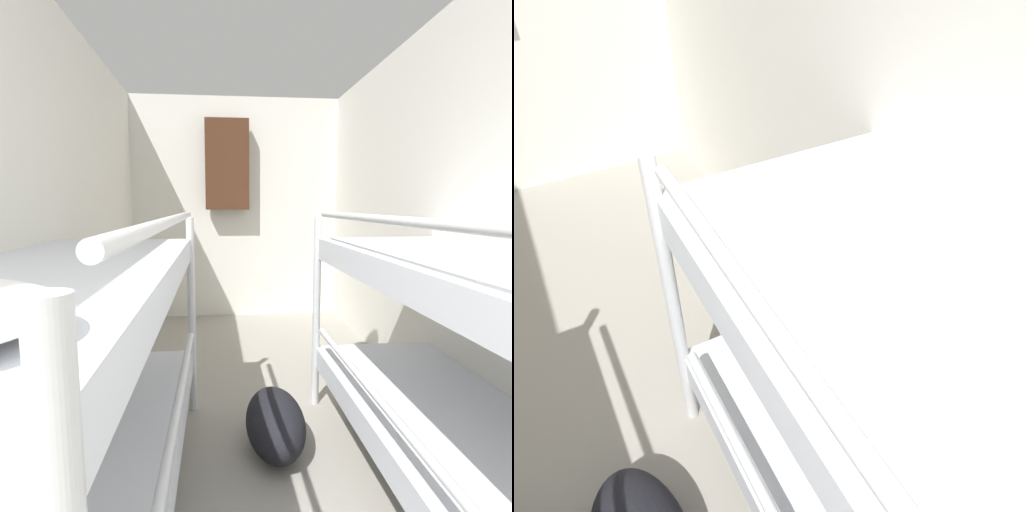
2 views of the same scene
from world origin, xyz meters
TOP-DOWN VIEW (x-y plane):
  - wall_right at (1.10, 2.24)m, footprint 0.06×4.59m

SIDE VIEW (x-z plane):
  - wall_right at x=1.10m, z-range 0.00..2.30m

